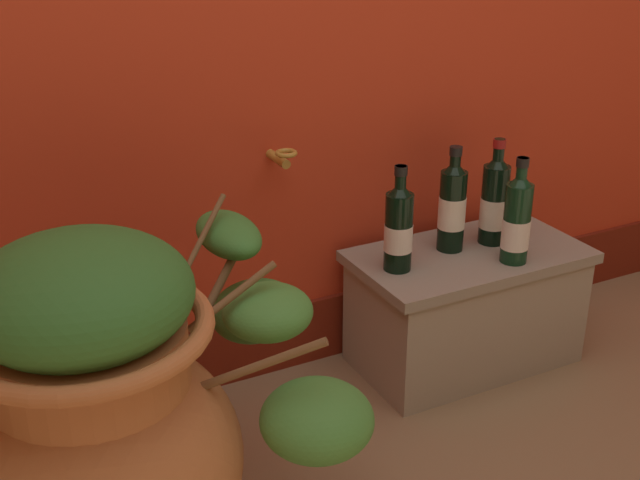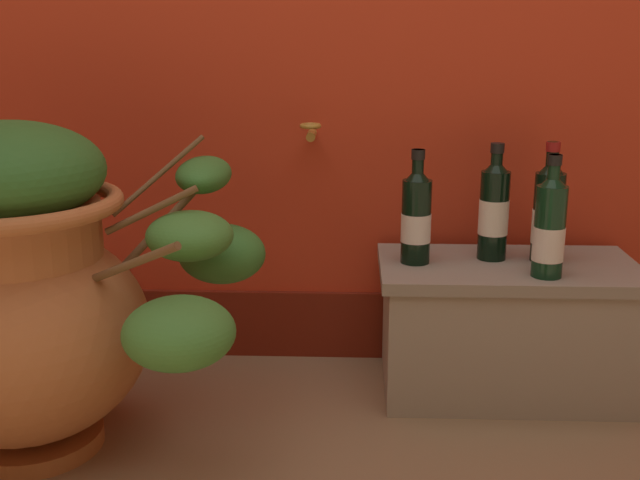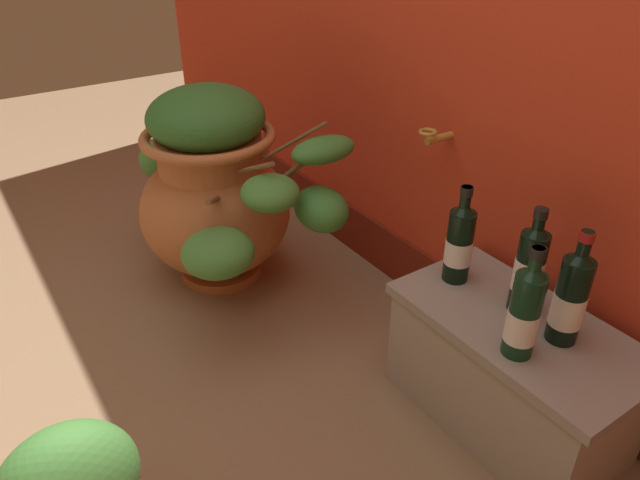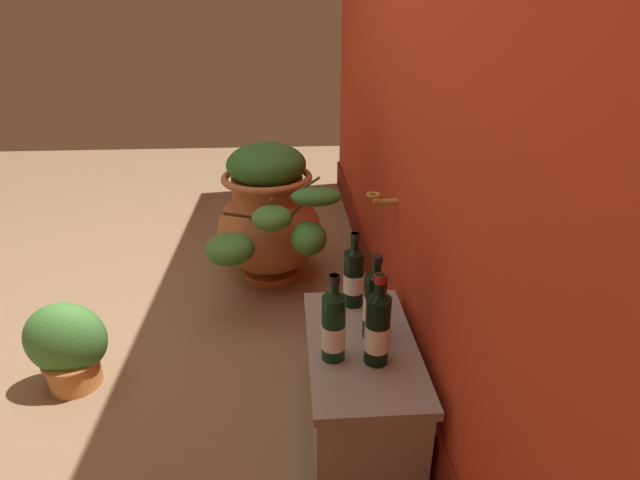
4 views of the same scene
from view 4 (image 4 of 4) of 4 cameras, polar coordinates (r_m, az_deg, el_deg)
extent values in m
plane|color=#896B4C|center=(2.34, -20.07, -11.54)|extent=(7.00, 7.00, 0.00)
cube|color=red|center=(1.88, 13.75, 23.32)|extent=(4.40, 0.20, 2.60)
cube|color=maroon|center=(2.23, 7.99, -9.01)|extent=(4.40, 0.02, 0.19)
cylinder|color=#B28433|center=(1.98, 7.60, 4.44)|extent=(0.02, 0.10, 0.02)
torus|color=#B28433|center=(1.96, 6.21, 5.24)|extent=(0.06, 0.06, 0.01)
cylinder|color=#B26638|center=(2.76, -5.68, -3.65)|extent=(0.31, 0.31, 0.04)
ellipsoid|color=#B26638|center=(2.64, -5.91, 1.20)|extent=(0.55, 0.55, 0.47)
cylinder|color=#B26638|center=(2.56, -6.13, 5.88)|extent=(0.37, 0.37, 0.13)
torus|color=#B26638|center=(2.54, -6.20, 7.25)|extent=(0.47, 0.47, 0.04)
cylinder|color=brown|center=(2.27, -2.06, 6.03)|extent=(0.19, 0.15, 0.17)
ellipsoid|color=#387A33|center=(2.19, -0.45, 5.05)|extent=(0.13, 0.23, 0.08)
cylinder|color=brown|center=(2.83, -7.36, 7.44)|extent=(0.12, 0.05, 0.19)
ellipsoid|color=#428438|center=(2.94, -7.51, 5.67)|extent=(0.14, 0.13, 0.15)
cylinder|color=brown|center=(2.27, -5.79, 4.64)|extent=(0.20, 0.04, 0.11)
ellipsoid|color=#428438|center=(2.22, -5.62, 2.57)|extent=(0.19, 0.18, 0.10)
cylinder|color=brown|center=(2.31, -9.44, 2.86)|extent=(0.22, 0.13, 0.13)
ellipsoid|color=#428438|center=(2.28, -10.41, -1.04)|extent=(0.22, 0.22, 0.14)
cylinder|color=brown|center=(2.27, -2.75, 3.60)|extent=(0.21, 0.12, 0.22)
ellipsoid|color=#387A33|center=(2.22, -1.31, 0.21)|extent=(0.21, 0.16, 0.14)
ellipsoid|color=#2D6628|center=(2.52, -6.27, 8.73)|extent=(0.40, 0.40, 0.21)
cube|color=#9E9384|center=(1.76, 4.67, -16.33)|extent=(0.62, 0.34, 0.35)
cube|color=gray|center=(1.66, 4.86, -12.21)|extent=(0.65, 0.36, 0.03)
cylinder|color=black|center=(1.62, 6.37, -7.69)|extent=(0.07, 0.07, 0.23)
cone|color=black|center=(1.56, 6.59, -3.77)|extent=(0.07, 0.07, 0.04)
cylinder|color=black|center=(1.55, 6.63, -3.04)|extent=(0.03, 0.03, 0.07)
cylinder|color=black|center=(1.54, 6.67, -2.27)|extent=(0.03, 0.03, 0.02)
cylinder|color=white|center=(1.63, 6.36, -7.78)|extent=(0.08, 0.08, 0.09)
cylinder|color=black|center=(1.52, 1.59, -10.21)|extent=(0.07, 0.07, 0.22)
cone|color=black|center=(1.45, 1.64, -6.25)|extent=(0.07, 0.07, 0.04)
cylinder|color=black|center=(1.44, 1.66, -5.43)|extent=(0.03, 0.03, 0.07)
cylinder|color=black|center=(1.43, 1.67, -4.57)|extent=(0.03, 0.03, 0.02)
cylinder|color=silver|center=(1.54, 1.58, -11.07)|extent=(0.07, 0.07, 0.08)
cylinder|color=black|center=(1.79, 3.94, -4.54)|extent=(0.07, 0.07, 0.21)
cone|color=black|center=(1.74, 4.05, -1.13)|extent=(0.07, 0.07, 0.04)
cylinder|color=black|center=(1.72, 4.08, -0.38)|extent=(0.03, 0.03, 0.08)
cylinder|color=black|center=(1.71, 4.10, 0.42)|extent=(0.03, 0.03, 0.02)
cylinder|color=silver|center=(1.80, 3.92, -4.95)|extent=(0.08, 0.08, 0.07)
cylinder|color=black|center=(1.51, 6.69, -10.43)|extent=(0.08, 0.08, 0.23)
cone|color=black|center=(1.44, 6.93, -6.33)|extent=(0.08, 0.08, 0.04)
cylinder|color=black|center=(1.43, 6.99, -5.45)|extent=(0.03, 0.03, 0.08)
cylinder|color=maroon|center=(1.42, 7.04, -4.50)|extent=(0.04, 0.04, 0.02)
cylinder|color=white|center=(1.53, 6.64, -11.12)|extent=(0.08, 0.08, 0.09)
cylinder|color=#CC7F3D|center=(2.20, -26.70, -13.39)|extent=(0.19, 0.19, 0.13)
torus|color=#BB7538|center=(2.17, -26.97, -12.27)|extent=(0.22, 0.22, 0.02)
ellipsoid|color=#428438|center=(2.12, -27.47, -10.21)|extent=(0.20, 0.30, 0.30)
camera|label=1|loc=(3.02, -35.38, 20.44)|focal=47.07mm
camera|label=2|loc=(2.44, -48.44, 7.15)|focal=44.50mm
camera|label=3|loc=(1.06, -60.55, 11.25)|focal=33.13mm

